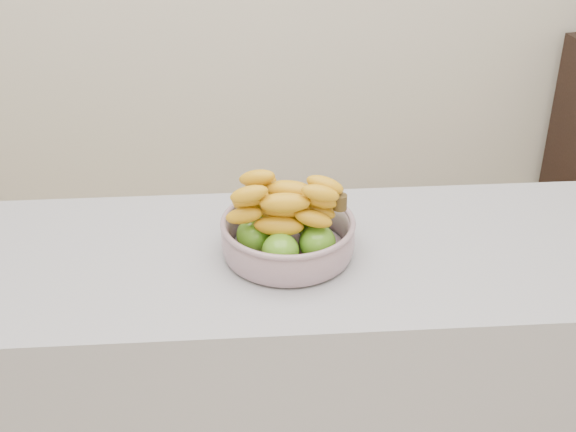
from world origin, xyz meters
name	(u,v)px	position (x,y,z in m)	size (l,w,h in m)	color
counter	(278,399)	(0.00, 0.09, 0.45)	(2.00, 0.60, 0.90)	#98979F
fruit_bowl	(288,231)	(0.03, 0.09, 0.96)	(0.31, 0.31, 0.19)	#A1B0C1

